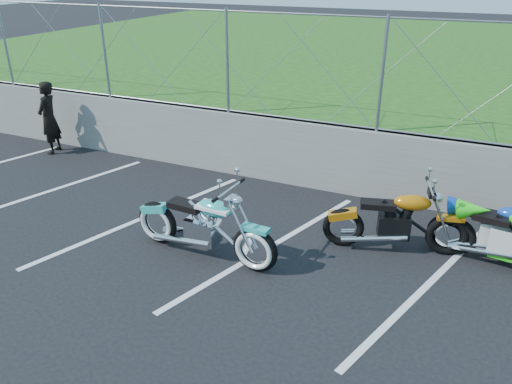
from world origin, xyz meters
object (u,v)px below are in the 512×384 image
at_px(naked_orange, 397,223).
at_px(person_standing, 49,118).
at_px(sportbike_green, 511,241).
at_px(sportbike_blue, 499,233).
at_px(cruiser_turquoise, 205,228).

distance_m(naked_orange, person_standing, 8.19).
height_order(naked_orange, sportbike_green, naked_orange).
bearing_deg(sportbike_blue, sportbike_green, -48.77).
height_order(cruiser_turquoise, person_standing, person_standing).
bearing_deg(sportbike_blue, naked_orange, -164.78).
height_order(cruiser_turquoise, naked_orange, cruiser_turquoise).
bearing_deg(person_standing, naked_orange, 65.24).
relative_size(sportbike_blue, person_standing, 1.18).
xyz_separation_m(naked_orange, person_standing, (-8.10, 1.14, 0.36)).
height_order(sportbike_green, sportbike_blue, sportbike_green).
bearing_deg(naked_orange, sportbike_green, -8.67).
bearing_deg(person_standing, sportbike_green, 67.51).
distance_m(sportbike_green, sportbike_blue, 0.24).
xyz_separation_m(naked_orange, sportbike_blue, (1.41, 0.35, -0.03)).
bearing_deg(cruiser_turquoise, person_standing, 159.07).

